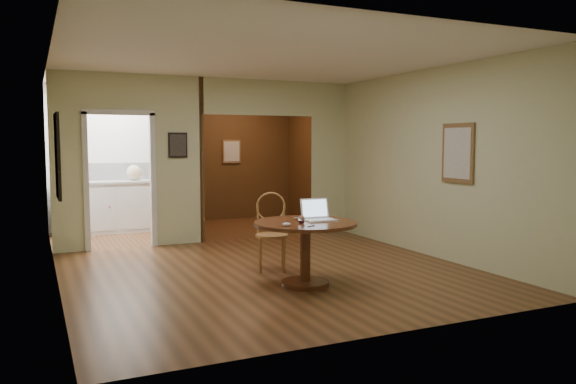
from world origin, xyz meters
name	(u,v)px	position (x,y,z in m)	size (l,w,h in m)	color
floor	(274,273)	(0.00, 0.00, 0.00)	(5.00, 5.00, 0.00)	#4B2C15
room_shell	(177,163)	(-0.47, 3.10, 1.29)	(5.20, 7.50, 5.00)	white
dining_table	(305,238)	(0.10, -0.71, 0.55)	(1.18, 1.18, 0.74)	#5C2E17
chair	(271,227)	(0.06, 0.21, 0.56)	(0.54, 0.54, 1.00)	#A76B3B
open_laptop	(318,215)	(0.29, -0.64, 0.80)	(0.36, 0.31, 0.25)	white
closed_laptop	(311,218)	(0.25, -0.55, 0.75)	(0.35, 0.22, 0.03)	silver
mouse	(286,224)	(-0.24, -0.92, 0.76)	(0.10, 0.05, 0.04)	white
wine_glass	(302,219)	(0.00, -0.80, 0.78)	(0.08, 0.08, 0.09)	white
pen	(311,226)	(0.00, -1.04, 0.74)	(0.01, 0.01, 0.13)	navy
kitchen_cabinet	(116,206)	(-1.35, 4.20, 0.47)	(2.06, 0.60, 0.94)	white
grocery_bag	(134,173)	(-1.02, 4.20, 1.08)	(0.29, 0.24, 0.29)	beige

